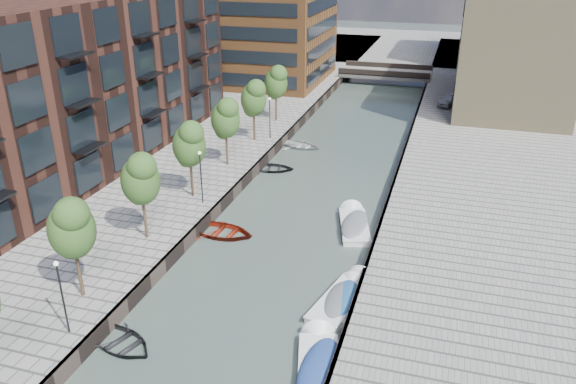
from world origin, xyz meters
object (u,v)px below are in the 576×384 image
at_px(tree_4, 225,117).
at_px(motorboat_4, 354,224).
at_px(tree_2, 140,177).
at_px(sloop_4, 272,170).
at_px(bridge, 386,73).
at_px(motorboat_0, 319,365).
at_px(tree_1, 71,226).
at_px(motorboat_1, 341,299).
at_px(tree_6, 276,81).
at_px(sloop_2, 222,235).
at_px(car, 449,100).
at_px(sloop_3, 301,148).
at_px(motorboat_3, 347,297).
at_px(tree_3, 189,143).
at_px(sloop_1, 121,345).
at_px(motorboat_2, 346,297).
at_px(tree_5, 253,97).

xyz_separation_m(tree_4, motorboat_4, (12.61, -6.62, -5.08)).
relative_size(tree_2, sloop_4, 1.46).
xyz_separation_m(bridge, motorboat_0, (5.27, -61.87, -1.16)).
height_order(tree_1, motorboat_1, tree_1).
xyz_separation_m(tree_6, sloop_2, (3.87, -24.57, -5.31)).
bearing_deg(car, tree_2, -93.27).
bearing_deg(motorboat_4, sloop_3, 118.26).
height_order(tree_4, motorboat_4, tree_4).
bearing_deg(sloop_3, motorboat_3, -146.92).
relative_size(tree_6, car, 1.47).
relative_size(bridge, sloop_4, 3.18).
height_order(tree_3, sloop_3, tree_3).
bearing_deg(tree_4, motorboat_0, -57.81).
bearing_deg(tree_6, motorboat_1, -65.58).
relative_size(bridge, sloop_1, 3.14).
distance_m(tree_2, sloop_1, 11.16).
relative_size(tree_1, motorboat_3, 1.21).
distance_m(tree_3, sloop_1, 17.36).
bearing_deg(tree_2, sloop_3, 79.26).
relative_size(bridge, motorboat_2, 2.20).
height_order(tree_4, motorboat_3, tree_4).
bearing_deg(tree_5, motorboat_3, -58.55).
bearing_deg(motorboat_4, sloop_2, -155.65).
bearing_deg(tree_1, tree_3, 90.00).
distance_m(sloop_3, motorboat_2, 26.29).
bearing_deg(motorboat_1, car, 84.14).
distance_m(tree_1, tree_6, 35.00).
xyz_separation_m(motorboat_0, car, (4.20, 47.55, 1.46)).
relative_size(tree_2, motorboat_2, 1.01).
xyz_separation_m(sloop_4, motorboat_0, (10.36, -24.01, 0.23)).
xyz_separation_m(motorboat_2, motorboat_3, (0.09, -0.12, 0.08)).
xyz_separation_m(tree_4, sloop_4, (3.41, 2.15, -5.31)).
xyz_separation_m(tree_3, sloop_2, (3.87, -3.57, -5.31)).
relative_size(sloop_1, sloop_4, 1.01).
relative_size(tree_1, tree_5, 1.00).
height_order(bridge, sloop_2, bridge).
bearing_deg(motorboat_4, motorboat_3, -81.66).
relative_size(tree_3, tree_4, 1.00).
xyz_separation_m(tree_3, tree_5, (0.00, 14.00, 0.00)).
bearing_deg(bridge, tree_2, -98.95).
distance_m(tree_6, sloop_1, 37.69).
xyz_separation_m(tree_1, motorboat_3, (13.96, 5.18, -5.12)).
height_order(tree_5, tree_6, same).
distance_m(tree_2, tree_3, 7.00).
height_order(bridge, motorboat_4, bridge).
height_order(tree_5, sloop_1, tree_5).
distance_m(tree_4, motorboat_0, 26.34).
distance_m(bridge, tree_6, 27.63).
bearing_deg(sloop_4, motorboat_3, -158.21).
xyz_separation_m(tree_3, tree_6, (0.00, 21.00, 0.00)).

